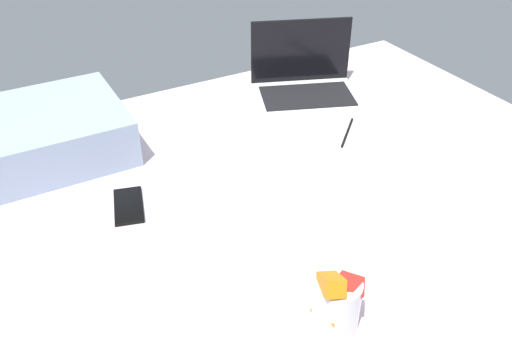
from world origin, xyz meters
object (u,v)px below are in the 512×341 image
at_px(snack_cup, 336,302).
at_px(pillow, 25,139).
at_px(laptop, 304,84).
at_px(cell_phone, 129,206).

distance_m(snack_cup, pillow, 0.95).
relative_size(laptop, snack_cup, 2.65).
height_order(snack_cup, cell_phone, snack_cup).
bearing_deg(cell_phone, pillow, -47.72).
bearing_deg(pillow, snack_cup, -65.56).
height_order(snack_cup, pillow, snack_cup).
distance_m(snack_cup, cell_phone, 0.58).
relative_size(cell_phone, pillow, 0.27).
height_order(laptop, pillow, laptop).
bearing_deg(snack_cup, pillow, 114.44).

